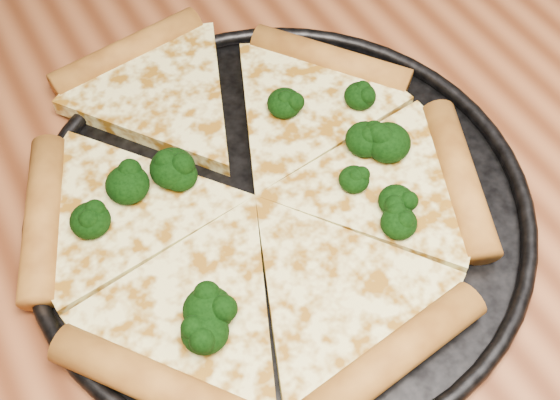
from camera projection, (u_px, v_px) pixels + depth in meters
dining_table at (365, 323)px, 0.60m from camera, size 1.20×0.90×0.75m
pizza_pan at (280, 206)px, 0.55m from camera, size 0.39×0.39×0.02m
pizza at (251, 192)px, 0.55m from camera, size 0.37×0.39×0.03m
broccoli_florets at (256, 191)px, 0.53m from camera, size 0.26×0.18×0.03m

